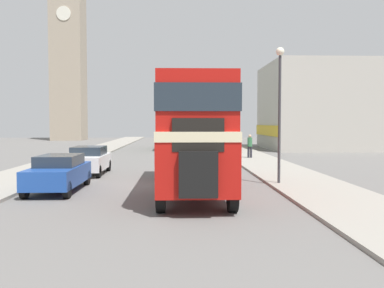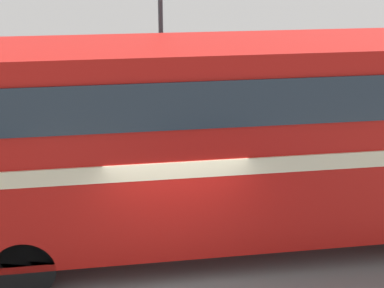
{
  "view_description": "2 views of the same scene",
  "coord_description": "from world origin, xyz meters",
  "px_view_note": "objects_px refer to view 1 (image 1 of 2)",
  "views": [
    {
      "loc": [
        1.04,
        -18.6,
        2.75
      ],
      "look_at": [
        1.63,
        -1.39,
        1.88
      ],
      "focal_mm": 40.0,
      "sensor_mm": 36.0,
      "label": 1
    },
    {
      "loc": [
        -7.94,
        0.95,
        6.01
      ],
      "look_at": [
        1.63,
        -0.44,
        2.33
      ],
      "focal_mm": 50.0,
      "sensor_mm": 36.0,
      "label": 2
    }
  ],
  "objects_px": {
    "car_parked_near": "(59,172)",
    "street_lamp": "(280,95)",
    "double_decker_bus": "(192,127)",
    "pedestrian_walking": "(250,145)",
    "car_parked_mid": "(89,160)",
    "church_tower": "(68,28)",
    "bus_distant": "(177,124)"
  },
  "relations": [
    {
      "from": "car_parked_mid",
      "to": "street_lamp",
      "type": "height_order",
      "value": "street_lamp"
    },
    {
      "from": "car_parked_near",
      "to": "double_decker_bus",
      "type": "bearing_deg",
      "value": -0.14
    },
    {
      "from": "bus_distant",
      "to": "pedestrian_walking",
      "type": "height_order",
      "value": "bus_distant"
    },
    {
      "from": "double_decker_bus",
      "to": "car_parked_mid",
      "type": "height_order",
      "value": "double_decker_bus"
    },
    {
      "from": "car_parked_near",
      "to": "street_lamp",
      "type": "bearing_deg",
      "value": 7.34
    },
    {
      "from": "pedestrian_walking",
      "to": "church_tower",
      "type": "xyz_separation_m",
      "value": [
        -22.3,
        35.73,
        16.22
      ]
    },
    {
      "from": "car_parked_near",
      "to": "street_lamp",
      "type": "relative_size",
      "value": 0.73
    },
    {
      "from": "double_decker_bus",
      "to": "street_lamp",
      "type": "relative_size",
      "value": 1.79
    },
    {
      "from": "car_parked_near",
      "to": "church_tower",
      "type": "xyz_separation_m",
      "value": [
        -12.15,
        50.2,
        16.57
      ]
    },
    {
      "from": "double_decker_bus",
      "to": "car_parked_mid",
      "type": "distance_m",
      "value": 7.9
    },
    {
      "from": "car_parked_mid",
      "to": "pedestrian_walking",
      "type": "height_order",
      "value": "pedestrian_walking"
    },
    {
      "from": "pedestrian_walking",
      "to": "car_parked_mid",
      "type": "bearing_deg",
      "value": -138.63
    },
    {
      "from": "car_parked_mid",
      "to": "car_parked_near",
      "type": "bearing_deg",
      "value": -90.37
    },
    {
      "from": "car_parked_mid",
      "to": "pedestrian_walking",
      "type": "relative_size",
      "value": 2.28
    },
    {
      "from": "church_tower",
      "to": "double_decker_bus",
      "type": "bearing_deg",
      "value": -70.8
    },
    {
      "from": "car_parked_mid",
      "to": "street_lamp",
      "type": "bearing_deg",
      "value": -25.58
    },
    {
      "from": "church_tower",
      "to": "pedestrian_walking",
      "type": "bearing_deg",
      "value": -58.03
    },
    {
      "from": "bus_distant",
      "to": "car_parked_near",
      "type": "bearing_deg",
      "value": -99.93
    },
    {
      "from": "car_parked_near",
      "to": "pedestrian_walking",
      "type": "relative_size",
      "value": 2.47
    },
    {
      "from": "bus_distant",
      "to": "pedestrian_walking",
      "type": "relative_size",
      "value": 5.68
    },
    {
      "from": "bus_distant",
      "to": "car_parked_near",
      "type": "height_order",
      "value": "bus_distant"
    },
    {
      "from": "street_lamp",
      "to": "church_tower",
      "type": "relative_size",
      "value": 0.17
    },
    {
      "from": "bus_distant",
      "to": "church_tower",
      "type": "bearing_deg",
      "value": 126.03
    },
    {
      "from": "double_decker_bus",
      "to": "pedestrian_walking",
      "type": "xyz_separation_m",
      "value": [
        4.82,
        14.48,
        -1.46
      ]
    },
    {
      "from": "car_parked_mid",
      "to": "pedestrian_walking",
      "type": "xyz_separation_m",
      "value": [
        10.12,
        8.91,
        0.34
      ]
    },
    {
      "from": "car_parked_near",
      "to": "car_parked_mid",
      "type": "xyz_separation_m",
      "value": [
        0.04,
        5.56,
        0.01
      ]
    },
    {
      "from": "car_parked_near",
      "to": "bus_distant",
      "type": "bearing_deg",
      "value": 80.07
    },
    {
      "from": "double_decker_bus",
      "to": "church_tower",
      "type": "relative_size",
      "value": 0.31
    },
    {
      "from": "bus_distant",
      "to": "car_parked_near",
      "type": "distance_m",
      "value": 27.48
    },
    {
      "from": "street_lamp",
      "to": "car_parked_near",
      "type": "bearing_deg",
      "value": -172.66
    },
    {
      "from": "street_lamp",
      "to": "church_tower",
      "type": "height_order",
      "value": "church_tower"
    },
    {
      "from": "street_lamp",
      "to": "church_tower",
      "type": "xyz_separation_m",
      "value": [
        -21.32,
        49.02,
        13.37
      ]
    }
  ]
}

